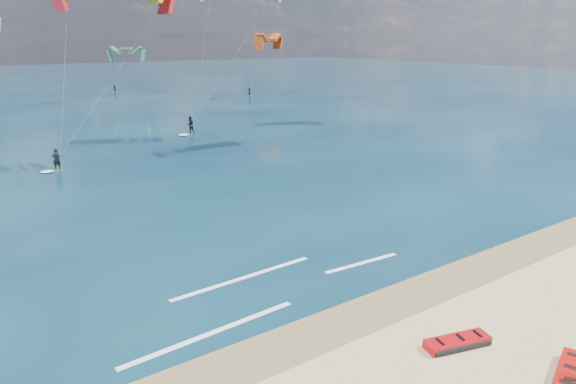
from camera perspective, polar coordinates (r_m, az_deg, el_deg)
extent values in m
plane|color=tan|center=(51.36, -23.74, 4.20)|extent=(320.00, 320.00, 0.00)
cube|color=brown|center=(18.53, 1.56, -15.87)|extent=(320.00, 2.40, 0.01)
cube|color=#A1D018|center=(43.90, -24.22, 2.27)|extent=(1.26, 1.00, 0.06)
imported|color=black|center=(43.72, -24.35, 3.34)|extent=(0.66, 0.49, 1.65)
cylinder|color=black|center=(43.45, -23.96, 3.64)|extent=(0.45, 0.30, 0.04)
cube|color=gold|center=(56.11, -10.78, 6.38)|extent=(1.52, 0.89, 0.06)
imported|color=black|center=(55.95, -10.83, 7.33)|extent=(0.90, 0.71, 1.84)
cylinder|color=black|center=(55.74, -10.41, 7.65)|extent=(0.57, 0.23, 0.04)
cube|color=white|center=(18.89, -8.42, -15.21)|extent=(6.88, 0.61, 0.01)
cube|color=white|center=(22.54, -4.92, -9.46)|extent=(6.89, 0.49, 0.01)
cube|color=white|center=(24.05, 8.21, -7.82)|extent=(4.02, 0.53, 0.01)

